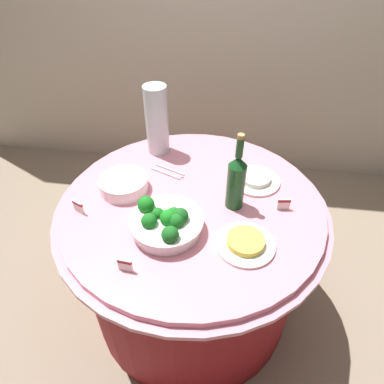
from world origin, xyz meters
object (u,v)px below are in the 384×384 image
wine_bottle (236,180)px  label_placard_rear (78,206)px  food_plate_rice (255,180)px  decorative_fruit_vase (157,124)px  broccoli_bowl (166,222)px  plate_stack (124,184)px  food_plate_fried_egg (245,243)px  label_placard_front (284,204)px  label_placard_mid (125,265)px  serving_tongs (169,172)px

wine_bottle → label_placard_rear: size_ratio=6.11×
food_plate_rice → decorative_fruit_vase: bearing=158.0°
broccoli_bowl → plate_stack: bearing=136.4°
food_plate_fried_egg → label_placard_rear: 0.68m
wine_bottle → decorative_fruit_vase: bearing=137.7°
food_plate_rice → label_placard_front: 0.20m
label_placard_rear → label_placard_mid: bearing=-43.7°
plate_stack → label_placard_rear: 0.22m
broccoli_bowl → decorative_fruit_vase: size_ratio=0.82×
food_plate_fried_egg → label_placard_rear: label_placard_rear is taller
decorative_fruit_vase → serving_tongs: (0.09, -0.18, -0.14)m
broccoli_bowl → food_plate_fried_egg: (0.30, -0.03, -0.03)m
wine_bottle → broccoli_bowl: bearing=-143.1°
wine_bottle → food_plate_fried_egg: size_ratio=1.53×
food_plate_fried_egg → label_placard_front: 0.26m
food_plate_fried_egg → broccoli_bowl: bearing=173.6°
food_plate_rice → label_placard_mid: bearing=-128.8°
label_placard_front → label_placard_mid: size_ratio=1.00×
wine_bottle → decorative_fruit_vase: (-0.39, 0.36, 0.02)m
plate_stack → wine_bottle: 0.49m
broccoli_bowl → label_placard_front: bearing=22.0°
serving_tongs → wine_bottle: bearing=-30.3°
wine_bottle → decorative_fruit_vase: size_ratio=0.99×
food_plate_rice → label_placard_mid: 0.70m
broccoli_bowl → decorative_fruit_vase: 0.57m
food_plate_rice → label_placard_rear: size_ratio=4.00×
plate_stack → wine_bottle: (0.48, -0.03, 0.10)m
food_plate_fried_egg → label_placard_mid: size_ratio=4.00×
plate_stack → label_placard_mid: (0.13, -0.42, 0.00)m
plate_stack → food_plate_rice: 0.58m
decorative_fruit_vase → food_plate_rice: decorative_fruit_vase is taller
broccoli_bowl → wine_bottle: wine_bottle is taller
label_placard_front → broccoli_bowl: bearing=-158.0°
plate_stack → broccoli_bowl: bearing=-43.6°
broccoli_bowl → label_placard_front: (0.45, 0.18, -0.02)m
broccoli_bowl → wine_bottle: size_ratio=0.83×
label_placard_mid → label_placard_rear: same height
label_placard_rear → label_placard_front: bearing=8.6°
broccoli_bowl → label_placard_mid: bearing=-117.5°
decorative_fruit_vase → label_placard_front: 0.71m
serving_tongs → label_placard_mid: label_placard_mid is taller
broccoli_bowl → label_placard_rear: (-0.37, 0.06, -0.02)m
broccoli_bowl → serving_tongs: size_ratio=1.70×
broccoli_bowl → label_placard_rear: broccoli_bowl is taller
food_plate_rice → label_placard_rear: 0.77m
broccoli_bowl → food_plate_rice: size_ratio=1.27×
plate_stack → food_plate_fried_egg: plate_stack is taller
serving_tongs → plate_stack: bearing=-139.4°
broccoli_bowl → label_placard_mid: broccoli_bowl is taller
plate_stack → label_placard_front: 0.68m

